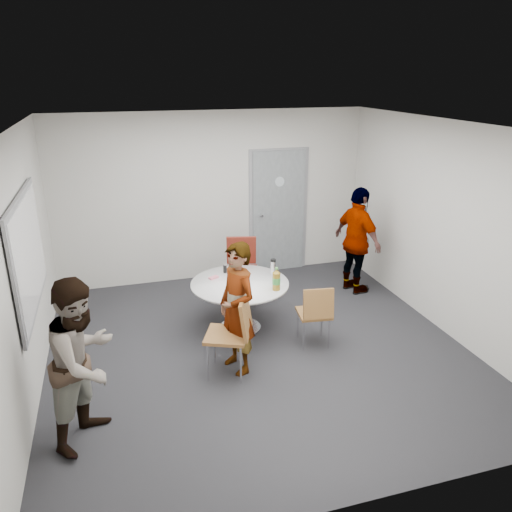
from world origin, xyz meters
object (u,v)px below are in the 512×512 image
object	(u,v)px
person_main	(237,309)
person_left	(84,361)
door	(278,212)
chair_near_right	(316,310)
table	(242,289)
person_right	(357,241)
chair_near_left	(235,328)
whiteboard	(28,254)
chair_far	(242,263)

from	to	relation	value
person_main	person_left	world-z (taller)	person_left
door	person_main	world-z (taller)	door
chair_near_right	person_main	size ratio (longest dim) A/B	0.54
door	person_main	bearing A→B (deg)	-117.13
table	chair_near_right	world-z (taller)	table
person_right	chair_near_left	bearing A→B (deg)	112.55
whiteboard	table	world-z (taller)	whiteboard
chair_near_left	chair_near_right	distance (m)	1.14
table	person_right	bearing A→B (deg)	18.61
whiteboard	door	bearing A→B (deg)	32.66
whiteboard	person_left	bearing A→B (deg)	-67.74
person_left	person_right	world-z (taller)	person_right
person_left	chair_far	bearing A→B (deg)	-6.01
table	chair_near_left	size ratio (longest dim) A/B	1.34
person_right	person_main	bearing A→B (deg)	111.52
whiteboard	table	xyz separation A→B (m)	(2.41, 0.38, -0.87)
person_right	table	bearing A→B (deg)	95.39
chair_near_right	chair_far	xyz separation A→B (m)	(-0.52, 1.59, 0.09)
chair_far	person_left	size ratio (longest dim) A/B	0.60
chair_near_left	person_main	size ratio (longest dim) A/B	0.62
chair_near_left	person_left	size ratio (longest dim) A/B	0.59
person_left	person_right	xyz separation A→B (m)	(3.90, 2.30, 0.02)
chair_far	person_right	xyz separation A→B (m)	(1.77, -0.20, 0.23)
table	chair_near_right	xyz separation A→B (m)	(0.75, -0.72, -0.08)
whiteboard	chair_near_right	world-z (taller)	whiteboard
table	whiteboard	bearing A→B (deg)	-171.08
table	chair_near_left	xyz separation A→B (m)	(-0.35, -1.02, 0.01)
whiteboard	chair_near_right	distance (m)	3.31
whiteboard	person_right	distance (m)	4.58
whiteboard	person_right	size ratio (longest dim) A/B	1.15
door	chair_near_left	bearing A→B (deg)	-117.15
door	chair_far	xyz separation A→B (m)	(-0.92, -1.03, -0.43)
chair_far	person_main	distance (m)	1.88
chair_far	person_main	xyz separation A→B (m)	(-0.53, -1.79, 0.17)
chair_far	person_right	size ratio (longest dim) A/B	0.58
person_right	chair_far	bearing A→B (deg)	70.30
door	chair_far	world-z (taller)	door
door	person_left	bearing A→B (deg)	-130.83
chair_far	person_right	distance (m)	1.80
whiteboard	person_left	xyz separation A→B (m)	(0.51, -1.25, -0.65)
table	chair_near_left	world-z (taller)	table
person_left	chair_near_right	bearing A→B (deg)	-36.60
chair_near_left	person_right	bearing A→B (deg)	-30.79
chair_near_left	person_main	xyz separation A→B (m)	(0.05, 0.10, 0.18)
chair_near_left	table	bearing A→B (deg)	4.49
person_left	person_main	bearing A→B (deg)	-31.78
chair_near_right	person_right	bearing A→B (deg)	55.62
person_left	chair_near_left	bearing A→B (deg)	-34.21
chair_near_left	chair_far	xyz separation A→B (m)	(0.58, 1.89, 0.01)
whiteboard	table	bearing A→B (deg)	8.92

